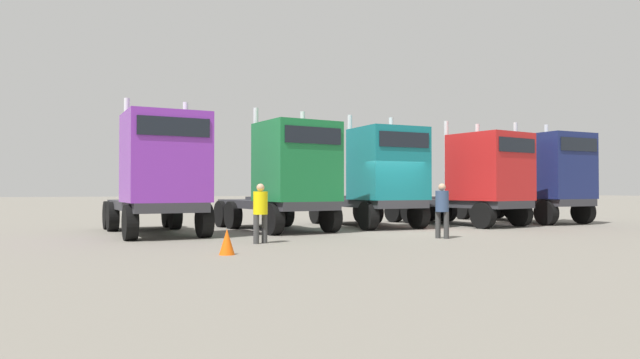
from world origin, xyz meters
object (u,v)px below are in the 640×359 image
Objects in this scene: semi_truck_navy at (543,178)px; visitor_with_camera at (442,207)px; semi_truck_green at (289,176)px; semi_truck_purple at (161,174)px; semi_truck_teal at (380,177)px; traffic_cone_near at (227,242)px; semi_truck_red at (478,178)px; visitor_in_hivis at (260,209)px.

semi_truck_navy is 9.81m from visitor_with_camera.
visitor_with_camera is at bearing 30.34° from semi_truck_green.
semi_truck_teal is at bearing 89.84° from semi_truck_purple.
semi_truck_purple reaches higher than visitor_with_camera.
semi_truck_teal is 4.93m from visitor_with_camera.
semi_truck_teal reaches higher than traffic_cone_near.
semi_truck_teal is 0.88× the size of semi_truck_navy.
semi_truck_purple is 8.33m from semi_truck_teal.
semi_truck_navy is 16.91m from traffic_cone_near.
semi_truck_red is at bearing -86.94° from semi_truck_navy.
semi_truck_navy reaches higher than semi_truck_purple.
semi_truck_green is at bearing 59.93° from traffic_cone_near.
semi_truck_green is 8.15m from semi_truck_red.
semi_truck_teal reaches higher than visitor_in_hivis.
semi_truck_green is 0.92× the size of semi_truck_red.
semi_truck_red is 6.40m from visitor_with_camera.
visitor_in_hivis is (-5.97, -4.30, -1.02)m from semi_truck_teal.
traffic_cone_near is at bearing -71.23° from semi_truck_navy.
visitor_with_camera is (3.52, -4.21, -0.99)m from semi_truck_green.
semi_truck_red is 1.01× the size of semi_truck_navy.
traffic_cone_near is (-7.40, -6.59, -1.67)m from semi_truck_teal.
semi_truck_red is at bearing 27.68° from traffic_cone_near.
semi_truck_navy is 14.74m from visitor_in_hivis.
semi_truck_red is (4.23, -0.49, -0.04)m from semi_truck_teal.
semi_truck_red reaches higher than visitor_in_hivis.
semi_truck_red reaches higher than traffic_cone_near.
traffic_cone_near is at bearing 127.50° from visitor_in_hivis.
semi_truck_purple is 12.53m from semi_truck_red.
semi_truck_purple is 16.40m from semi_truck_navy.
traffic_cone_near is (-3.47, -6.00, -1.66)m from semi_truck_green.
semi_truck_purple is at bearing -91.46° from semi_truck_navy.
semi_truck_green reaches higher than traffic_cone_near.
semi_truck_navy reaches higher than visitor_in_hivis.
visitor_in_hivis is (-2.05, -3.70, -1.00)m from semi_truck_green.
semi_truck_green reaches higher than semi_truck_red.
traffic_cone_near is at bearing -74.53° from semi_truck_red.
semi_truck_teal is 0.87× the size of semi_truck_red.
visitor_with_camera is (-4.63, -4.31, -0.96)m from semi_truck_red.
visitor_in_hivis is (-10.20, -3.80, -0.98)m from semi_truck_red.
visitor_in_hivis is (2.32, -3.49, -1.03)m from semi_truck_purple.
semi_truck_navy is (12.01, 0.60, 0.04)m from semi_truck_green.
visitor_with_camera is at bearing 14.33° from traffic_cone_near.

